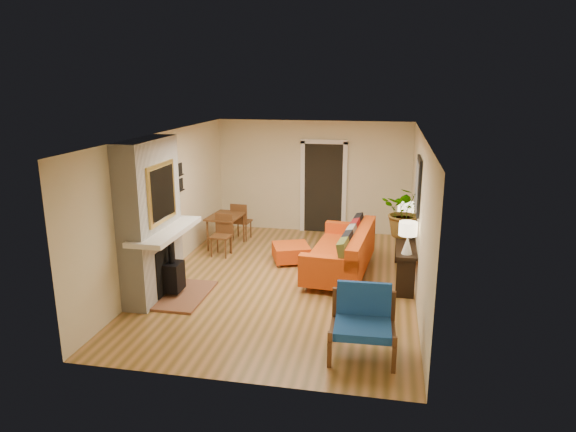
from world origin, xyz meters
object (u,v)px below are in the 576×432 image
lamp_near (408,234)px  houseplant (406,211)px  blue_chair (363,318)px  ottoman (291,252)px  dining_table (229,222)px  sofa (345,252)px  console_table (405,249)px  lamp_far (406,213)px

lamp_near → houseplant: size_ratio=0.58×
blue_chair → ottoman: bearing=116.0°
blue_chair → dining_table: 4.96m
sofa → houseplant: size_ratio=2.57×
console_table → lamp_near: bearing=-90.0°
sofa → houseplant: (1.06, 0.17, 0.79)m
dining_table → console_table: size_ratio=0.86×
dining_table → lamp_far: lamp_far is taller
console_table → lamp_far: bearing=90.0°
ottoman → dining_table: dining_table is taller
lamp_near → lamp_far: 1.42m
sofa → console_table: bearing=-6.1°
ottoman → houseplant: (2.16, -0.23, 0.99)m
ottoman → console_table: (2.17, -0.52, 0.38)m
ottoman → console_table: bearing=-13.5°
lamp_near → lamp_far: same height
ottoman → houseplant: 2.39m
lamp_near → houseplant: 1.01m
blue_chair → sofa: bearing=99.6°
dining_table → console_table: dining_table is taller
dining_table → ottoman: bearing=-24.7°
sofa → houseplant: houseplant is taller
sofa → blue_chair: sofa is taller
sofa → dining_table: size_ratio=1.51×
lamp_far → dining_table: bearing=172.3°
lamp_near → houseplant: (-0.01, 1.00, 0.13)m
blue_chair → console_table: blue_chair is taller
blue_chair → lamp_near: size_ratio=1.64×
lamp_near → lamp_far: bearing=90.0°
blue_chair → lamp_far: (0.60, 3.41, 0.59)m
sofa → dining_table: bearing=157.2°
sofa → lamp_far: size_ratio=4.47×
sofa → console_table: size_ratio=1.30×
houseplant → dining_table: bearing=165.9°
sofa → dining_table: sofa is taller
blue_chair → console_table: size_ratio=0.48×
sofa → blue_chair: 2.85m
console_table → houseplant: (-0.01, 0.28, 0.62)m
blue_chair → dining_table: bearing=128.1°
lamp_far → houseplant: (-0.01, -0.43, 0.13)m
dining_table → console_table: 3.84m
sofa → blue_chair: size_ratio=2.73×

